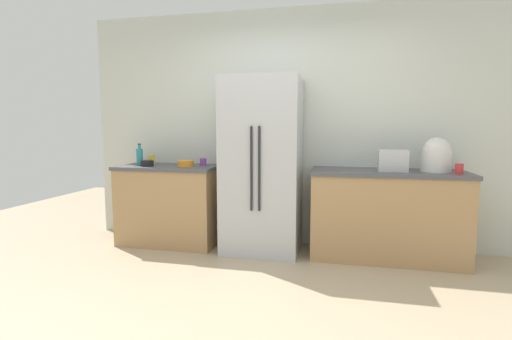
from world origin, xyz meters
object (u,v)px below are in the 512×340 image
object	(u,v)px
bottle_a	(140,156)
cup_a	(459,169)
refrigerator	(262,166)
bowl_a	(147,163)
rice_cooker	(436,156)
bowl_b	(186,164)
toaster	(393,161)
cup_b	(203,162)
cup_c	(152,159)

from	to	relation	value
bottle_a	cup_a	xyz separation A→B (m)	(3.35, -0.13, -0.05)
refrigerator	bowl_a	size ratio (longest dim) A/B	12.70
rice_cooker	cup_a	world-z (taller)	rice_cooker
cup_a	bowl_b	bearing A→B (deg)	177.91
toaster	bowl_b	xyz separation A→B (m)	(-2.20, 0.00, -0.07)
rice_cooker	bottle_a	size ratio (longest dim) A/B	1.34
rice_cooker	bowl_b	bearing A→B (deg)	-178.50
cup_b	bowl_b	xyz separation A→B (m)	(-0.15, -0.16, -0.01)
rice_cooker	cup_c	world-z (taller)	rice_cooker
toaster	cup_a	bearing A→B (deg)	-9.74
refrigerator	cup_c	distance (m)	1.41
bottle_a	cup_c	world-z (taller)	bottle_a
cup_a	bowl_b	xyz separation A→B (m)	(-2.77, 0.10, -0.02)
rice_cooker	bottle_a	distance (m)	3.19
rice_cooker	bowl_b	world-z (taller)	rice_cooker
refrigerator	bowl_a	bearing A→B (deg)	-176.10
rice_cooker	bowl_b	xyz separation A→B (m)	(-2.61, -0.07, -0.13)
toaster	cup_a	size ratio (longest dim) A/B	2.83
cup_b	bowl_b	size ratio (longest dim) A/B	0.46
bowl_a	toaster	bearing A→B (deg)	1.34
rice_cooker	cup_b	size ratio (longest dim) A/B	4.16
cup_c	bowl_a	size ratio (longest dim) A/B	0.73
toaster	bowl_b	distance (m)	2.20
cup_b	cup_c	xyz separation A→B (m)	(-0.67, 0.05, 0.01)
bottle_a	bowl_b	size ratio (longest dim) A/B	1.42
rice_cooker	cup_b	bearing A→B (deg)	177.79
refrigerator	bottle_a	world-z (taller)	refrigerator
bottle_a	cup_a	size ratio (longest dim) A/B	2.56
rice_cooker	bowl_a	size ratio (longest dim) A/B	2.30
refrigerator	rice_cooker	world-z (taller)	refrigerator
toaster	bowl_a	size ratio (longest dim) A/B	1.89
refrigerator	bowl_b	size ratio (longest dim) A/B	10.52
refrigerator	cup_b	size ratio (longest dim) A/B	23.00
rice_cooker	bowl_a	distance (m)	3.05
bowl_a	bowl_b	distance (m)	0.44
rice_cooker	cup_c	distance (m)	3.14
cup_b	refrigerator	bearing A→B (deg)	-10.75
bowl_b	bowl_a	bearing A→B (deg)	-171.67
bottle_a	rice_cooker	bearing A→B (deg)	0.76
cup_a	bowl_a	xyz separation A→B (m)	(-3.21, 0.04, -0.02)
refrigerator	bowl_b	world-z (taller)	refrigerator
toaster	cup_a	xyz separation A→B (m)	(0.57, -0.10, -0.06)
rice_cooker	cup_c	bearing A→B (deg)	177.42
cup_b	cup_a	bearing A→B (deg)	-5.74
toaster	bowl_b	size ratio (longest dim) A/B	1.57
bowl_a	bottle_a	bearing A→B (deg)	147.78
bowl_b	toaster	bearing A→B (deg)	-0.06
cup_b	bowl_a	world-z (taller)	cup_b
cup_a	bowl_b	distance (m)	2.77
toaster	cup_b	world-z (taller)	toaster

